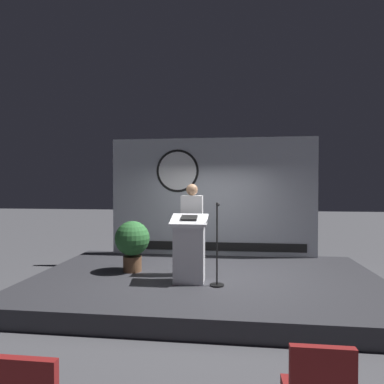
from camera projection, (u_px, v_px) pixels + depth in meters
ground_plane at (206, 292)px, 6.14m from camera, size 40.00×40.00×0.00m
stage_platform at (206, 284)px, 6.14m from camera, size 6.40×4.00×0.30m
banner_display at (211, 197)px, 7.95m from camera, size 4.92×0.12×2.82m
podium at (189, 250)px, 5.72m from camera, size 0.64×0.49×1.18m
speaker_person at (192, 228)px, 6.20m from camera, size 0.40×0.26×1.72m
microphone_stand at (217, 257)px, 5.56m from camera, size 0.24×0.48×1.40m
potted_plant at (132, 241)px, 6.45m from camera, size 0.68×0.68×0.99m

